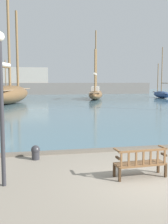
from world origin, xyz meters
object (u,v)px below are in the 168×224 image
sailboat_centre_channel (96,93)px  sailboat_distant_harbor (3,94)px  sailboat_far_port (162,94)px  park_bench (141,163)px  mooring_bollard (36,152)px  sailboat_far_starboard (9,92)px  lamp_post (1,95)px

sailboat_centre_channel → sailboat_distant_harbor: 15.95m
sailboat_far_port → sailboat_centre_channel: bearing=-175.8°
park_bench → mooring_bollard: 4.11m
mooring_bollard → park_bench: bearing=-40.3°
park_bench → sailboat_far_port: (18.85, 35.90, 0.28)m
mooring_bollard → sailboat_far_starboard: bearing=95.4°
sailboat_distant_harbor → mooring_bollard: bearing=-83.6°
lamp_post → mooring_bollard: bearing=69.2°
lamp_post → park_bench: bearing=-1.5°
sailboat_centre_channel → sailboat_distant_harbor: sailboat_centre_channel is taller
sailboat_far_starboard → lamp_post: 29.06m
sailboat_centre_channel → sailboat_distant_harbor: (-14.64, 6.34, -0.40)m
lamp_post → sailboat_far_starboard: bearing=93.0°
sailboat_distant_harbor → sailboat_far_port: bearing=-11.8°
sailboat_far_port → lamp_post: (-22.95, -35.79, 1.86)m
sailboat_far_port → sailboat_centre_channel: sailboat_centre_channel is taller
sailboat_distant_harbor → sailboat_centre_channel: bearing=-23.4°
park_bench → mooring_bollard: (-3.13, 2.65, -0.18)m
park_bench → sailboat_centre_channel: sailboat_centre_channel is taller
mooring_bollard → lamp_post: bearing=-110.8°
park_bench → sailboat_far_starboard: bearing=100.9°
park_bench → sailboat_far_port: sailboat_far_port is taller
sailboat_far_port → sailboat_distant_harbor: sailboat_far_port is taller
sailboat_far_starboard → sailboat_distant_harbor: 12.44m
sailboat_distant_harbor → mooring_bollard: sailboat_distant_harbor is taller
park_bench → sailboat_far_starboard: sailboat_far_starboard is taller
sailboat_far_starboard → sailboat_centre_channel: bearing=24.9°
park_bench → sailboat_distant_harbor: (-7.47, 41.38, 0.21)m
sailboat_far_starboard → mooring_bollard: (2.48, -26.45, -1.20)m
sailboat_far_starboard → sailboat_centre_channel: (12.78, 5.94, -0.42)m
park_bench → sailboat_far_port: bearing=62.3°
sailboat_centre_channel → sailboat_distant_harbor: bearing=156.6°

